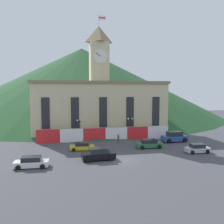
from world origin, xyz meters
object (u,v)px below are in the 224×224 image
object	(u,v)px
street_lamp_far_right	(80,125)
car_black_suv	(98,154)
car_green_wagon	(149,144)
car_silver_hatch	(197,149)
pedestrian	(118,138)
car_yellow_coupe	(82,146)
car_white_taxi	(31,162)
car_blue_van	(174,137)
street_lamp_right	(130,123)

from	to	relation	value
street_lamp_far_right	car_black_suv	size ratio (longest dim) A/B	0.87
car_black_suv	car_green_wagon	xyz separation A→B (m)	(10.08, 5.82, -0.11)
car_silver_hatch	car_green_wagon	size ratio (longest dim) A/B	0.86
car_black_suv	pedestrian	size ratio (longest dim) A/B	2.95
street_lamp_far_right	car_yellow_coupe	size ratio (longest dim) A/B	1.00
car_white_taxi	pedestrian	bearing A→B (deg)	-135.58
car_white_taxi	car_blue_van	world-z (taller)	car_blue_van
pedestrian	car_black_suv	bearing A→B (deg)	170.20
street_lamp_far_right	car_yellow_coupe	distance (m)	8.83
street_lamp_right	car_silver_hatch	bearing A→B (deg)	-62.25
car_blue_van	pedestrian	size ratio (longest dim) A/B	3.08
car_black_suv	car_white_taxi	distance (m)	9.49
street_lamp_far_right	car_silver_hatch	xyz separation A→B (m)	(18.22, -14.19, -2.53)
street_lamp_far_right	pedestrian	size ratio (longest dim) A/B	2.57
street_lamp_far_right	street_lamp_right	bearing A→B (deg)	-0.00
car_black_suv	street_lamp_far_right	bearing A→B (deg)	-87.46
street_lamp_far_right	car_blue_van	world-z (taller)	street_lamp_far_right
car_white_taxi	car_black_suv	bearing A→B (deg)	-165.98
street_lamp_right	car_blue_van	distance (m)	9.61
street_lamp_right	pedestrian	size ratio (longest dim) A/B	2.61
car_blue_van	street_lamp_far_right	bearing A→B (deg)	159.86
car_green_wagon	pedestrian	world-z (taller)	pedestrian
street_lamp_far_right	car_blue_van	bearing A→B (deg)	-15.99
car_blue_van	car_yellow_coupe	world-z (taller)	car_blue_van
street_lamp_far_right	car_green_wagon	distance (m)	15.07
car_green_wagon	car_yellow_coupe	bearing A→B (deg)	-3.54
street_lamp_right	car_green_wagon	xyz separation A→B (m)	(0.89, -9.24, -2.56)
car_yellow_coupe	car_black_suv	bearing A→B (deg)	-69.02
car_black_suv	car_silver_hatch	xyz separation A→B (m)	(16.65, 0.87, -0.14)
street_lamp_right	car_green_wagon	world-z (taller)	street_lamp_right
car_blue_van	car_silver_hatch	size ratio (longest dim) A/B	1.33
street_lamp_far_right	car_silver_hatch	size ratio (longest dim) A/B	1.11
street_lamp_far_right	pedestrian	xyz separation A→B (m)	(7.30, -3.68, -2.30)
street_lamp_right	car_white_taxi	world-z (taller)	street_lamp_right
car_blue_van	car_yellow_coupe	bearing A→B (deg)	-174.59
car_silver_hatch	car_yellow_coupe	distance (m)	19.35
street_lamp_far_right	car_white_taxi	size ratio (longest dim) A/B	0.95
car_silver_hatch	street_lamp_far_right	bearing A→B (deg)	-36.42
car_black_suv	car_white_taxi	bearing A→B (deg)	7.32
street_lamp_far_right	car_black_suv	world-z (taller)	street_lamp_far_right
car_silver_hatch	car_yellow_coupe	size ratio (longest dim) A/B	0.91
car_green_wagon	pedestrian	distance (m)	7.05
car_white_taxi	pedestrian	distance (m)	19.98
car_blue_van	car_yellow_coupe	xyz separation A→B (m)	(-18.70, -3.15, -0.34)
car_white_taxi	pedestrian	world-z (taller)	pedestrian
car_yellow_coupe	car_silver_hatch	bearing A→B (deg)	-11.68
pedestrian	car_silver_hatch	bearing A→B (deg)	-116.94
street_lamp_right	pedestrian	world-z (taller)	street_lamp_right
car_silver_hatch	pedestrian	bearing A→B (deg)	-42.40
car_white_taxi	car_blue_van	size ratio (longest dim) A/B	0.88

